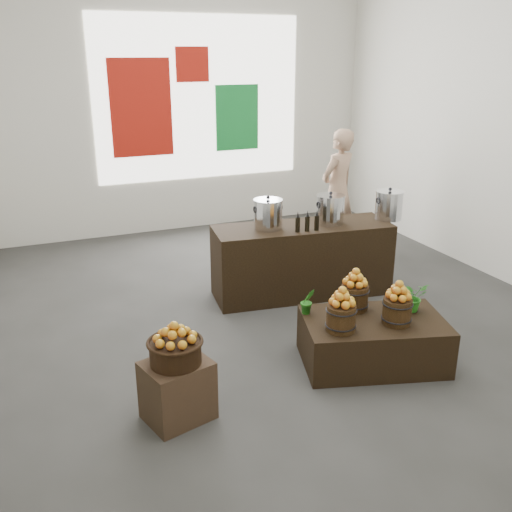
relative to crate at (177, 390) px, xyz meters
name	(u,v)px	position (x,y,z in m)	size (l,w,h in m)	color
ground	(275,314)	(1.46, 1.40, -0.24)	(7.00, 7.00, 0.00)	#393937
back_wall	(180,100)	(1.46, 4.90, 1.76)	(6.00, 0.04, 4.00)	beige
back_opening	(200,99)	(1.76, 4.88, 1.76)	(3.20, 0.02, 2.40)	white
deco_red_left	(141,108)	(0.86, 4.87, 1.66)	(0.90, 0.04, 1.40)	#A4170C
deco_green_right	(237,118)	(2.36, 4.87, 1.46)	(0.70, 0.04, 1.00)	#137C2F
deco_red_upper	(192,64)	(1.66, 4.87, 2.26)	(0.50, 0.04, 0.50)	#A4170C
crate	(177,390)	(0.00, 0.00, 0.00)	(0.48, 0.40, 0.48)	#493222
wicker_basket	(175,352)	(0.00, 0.00, 0.33)	(0.39, 0.39, 0.18)	black
apples_in_basket	(174,332)	(0.00, 0.00, 0.50)	(0.30, 0.30, 0.16)	maroon
display_table	(373,341)	(1.85, 0.14, -0.02)	(1.25, 0.77, 0.43)	black
apple_bucket_front_left	(341,318)	(1.46, 0.07, 0.31)	(0.25, 0.25, 0.23)	#38220F
apples_in_bucket_front_left	(342,296)	(1.46, 0.07, 0.51)	(0.19, 0.19, 0.17)	maroon
apple_bucket_front_right	(397,311)	(1.98, 0.00, 0.31)	(0.25, 0.25, 0.23)	#38220F
apples_in_bucket_front_right	(399,290)	(1.98, 0.00, 0.51)	(0.19, 0.19, 0.17)	maroon
apple_bucket_rear	(354,297)	(1.80, 0.39, 0.31)	(0.25, 0.25, 0.23)	#38220F
apples_in_bucket_rear	(356,277)	(1.80, 0.39, 0.51)	(0.19, 0.19, 0.17)	maroon
herb_garnish_right	(413,297)	(2.27, 0.16, 0.33)	(0.25, 0.22, 0.28)	#1E6816
herb_garnish_left	(308,301)	(1.36, 0.48, 0.31)	(0.13, 0.11, 0.24)	#1E6816
counter	(302,260)	(1.98, 1.79, 0.17)	(2.02, 0.64, 0.83)	black
stock_pot_left	(268,215)	(1.56, 1.85, 0.74)	(0.31, 0.31, 0.31)	silver
stock_pot_center	(330,210)	(2.29, 1.75, 0.74)	(0.31, 0.31, 0.31)	silver
stock_pot_right	(389,206)	(3.03, 1.66, 0.74)	(0.31, 0.31, 0.31)	silver
oil_cruets	(310,221)	(1.95, 1.59, 0.70)	(0.22, 0.06, 0.23)	black
shopper	(338,189)	(3.22, 3.15, 0.60)	(0.62, 0.40, 1.69)	tan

